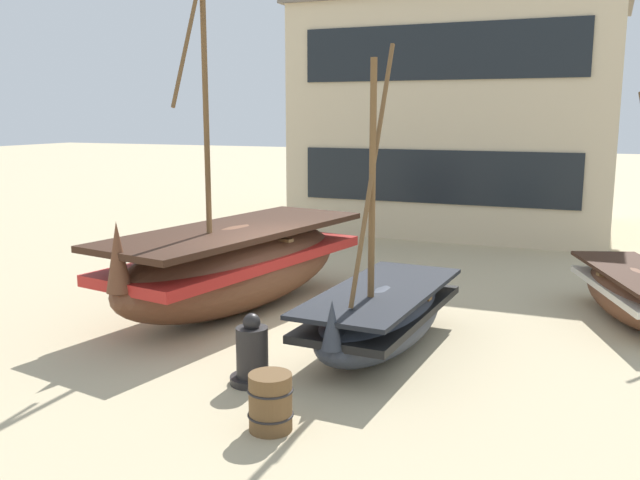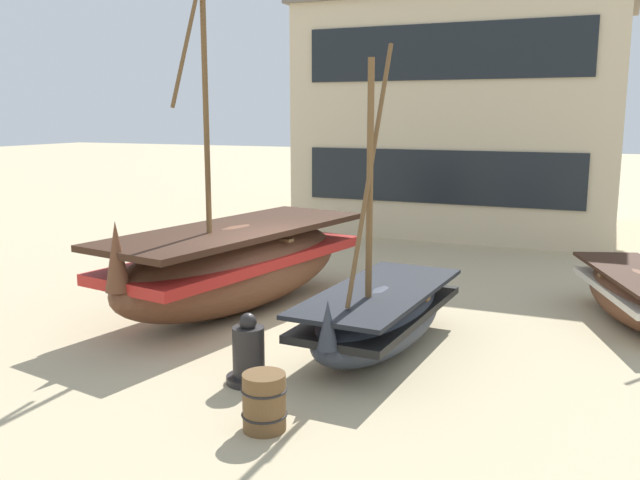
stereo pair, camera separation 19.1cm
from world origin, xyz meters
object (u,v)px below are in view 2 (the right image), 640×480
Objects in this scene: fishing_boat_far_right at (637,294)px; wooden_barrel at (264,402)px; capstan_winch at (249,355)px; fishing_boat_near_left at (379,316)px; harbor_building_main at (467,115)px; fishing_boat_centre_large at (236,264)px.

wooden_barrel is at bearing -122.60° from fishing_boat_far_right.
fishing_boat_near_left is at bearing 59.27° from capstan_winch.
fishing_boat_near_left is 4.93m from fishing_boat_far_right.
fishing_boat_near_left is 0.48× the size of harbor_building_main.
fishing_boat_centre_large is 2.04× the size of fishing_boat_far_right.
harbor_building_main is (-1.07, 16.22, 3.31)m from wooden_barrel.
fishing_boat_near_left reaches higher than fishing_boat_far_right.
harbor_building_main is at bearing 81.06° from fishing_boat_centre_large.
harbor_building_main reaches higher than fishing_boat_near_left.
fishing_boat_far_right is at bearing 16.34° from fishing_boat_centre_large.
harbor_building_main is at bearing 117.93° from fishing_boat_far_right.
fishing_boat_far_right is 7.24m from capstan_winch.
capstan_winch is at bearing -89.34° from harbor_building_main.
fishing_boat_centre_large is 5.29m from wooden_barrel.
capstan_winch is 1.44× the size of wooden_barrel.
fishing_boat_far_right is 7.64m from wooden_barrel.
harbor_building_main is (-1.40, 12.94, 3.11)m from fishing_boat_near_left.
harbor_building_main is at bearing 96.17° from fishing_boat_near_left.
harbor_building_main is (-0.17, 15.00, 3.25)m from capstan_winch.
fishing_boat_far_right is 5.87× the size of wooden_barrel.
fishing_boat_far_right reaches higher than capstan_winch.
capstan_winch is 1.51m from wooden_barrel.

